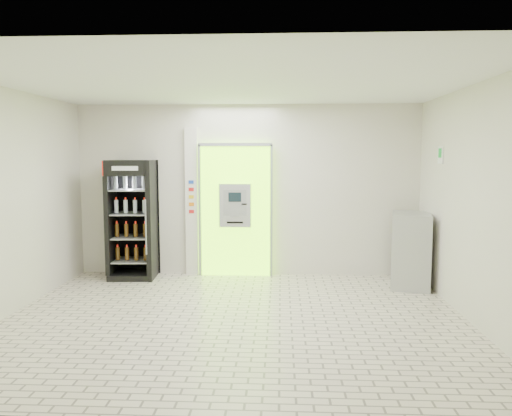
{
  "coord_description": "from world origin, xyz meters",
  "views": [
    {
      "loc": [
        0.59,
        -6.26,
        2.11
      ],
      "look_at": [
        0.22,
        1.2,
        1.32
      ],
      "focal_mm": 35.0,
      "sensor_mm": 36.0,
      "label": 1
    }
  ],
  "objects": [
    {
      "name": "exit_sign",
      "position": [
        2.99,
        1.4,
        2.12
      ],
      "size": [
        0.02,
        0.22,
        0.26
      ],
      "color": "white",
      "rests_on": "room_shell"
    },
    {
      "name": "ground",
      "position": [
        0.0,
        0.0,
        0.0
      ],
      "size": [
        6.0,
        6.0,
        0.0
      ],
      "primitive_type": "plane",
      "color": "beige",
      "rests_on": "ground"
    },
    {
      "name": "steel_cabinet",
      "position": [
        2.69,
        1.81,
        0.59
      ],
      "size": [
        0.78,
        1.0,
        1.19
      ],
      "rotation": [
        0.0,
        0.0,
        -0.22
      ],
      "color": "#A6A9AE",
      "rests_on": "ground"
    },
    {
      "name": "pillar",
      "position": [
        -0.98,
        2.45,
        1.3
      ],
      "size": [
        0.22,
        0.11,
        2.6
      ],
      "color": "silver",
      "rests_on": "ground"
    },
    {
      "name": "atm_assembly",
      "position": [
        -0.2,
        2.41,
        1.17
      ],
      "size": [
        1.3,
        0.24,
        2.33
      ],
      "color": "#8BFF11",
      "rests_on": "ground"
    },
    {
      "name": "room_shell",
      "position": [
        0.0,
        0.0,
        1.84
      ],
      "size": [
        6.0,
        6.0,
        6.0
      ],
      "color": "silver",
      "rests_on": "ground"
    },
    {
      "name": "beverage_cooler",
      "position": [
        -1.96,
        2.16,
        0.98
      ],
      "size": [
        0.81,
        0.75,
        2.04
      ],
      "rotation": [
        0.0,
        0.0,
        0.07
      ],
      "color": "black",
      "rests_on": "ground"
    }
  ]
}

